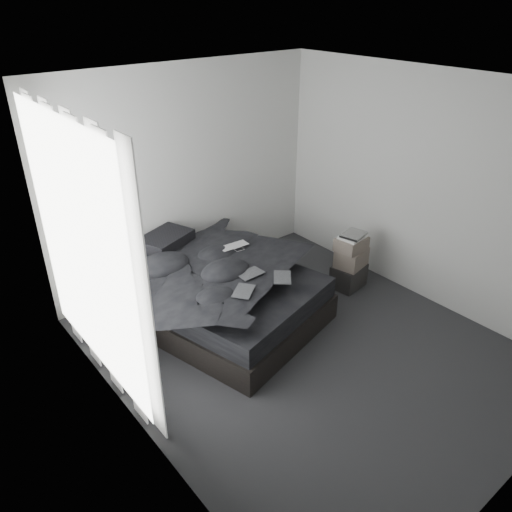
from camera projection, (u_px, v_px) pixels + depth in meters
floor at (305, 348)px, 5.15m from camera, size 3.60×4.20×0.01m
ceiling at (320, 87)px, 3.92m from camera, size 3.60×4.20×0.01m
wall_back at (188, 176)px, 5.97m from camera, size 3.60×0.01×2.60m
wall_left at (131, 305)px, 3.53m from camera, size 0.01×4.20×2.60m
wall_right at (427, 190)px, 5.53m from camera, size 0.01×4.20×2.60m
window_left at (82, 252)px, 4.14m from camera, size 0.02×2.00×2.30m
curtain_left at (89, 258)px, 4.20m from camera, size 0.06×2.12×2.48m
bed at (219, 306)px, 5.58m from camera, size 2.06×2.44×0.29m
mattress at (218, 286)px, 5.46m from camera, size 1.99×2.36×0.23m
duvet at (221, 269)px, 5.32m from camera, size 1.95×2.13×0.25m
pillow_lower at (161, 252)px, 5.77m from camera, size 0.72×0.57×0.14m
pillow_upper at (166, 240)px, 5.74m from camera, size 0.70×0.59×0.13m
laptop at (236, 242)px, 5.58m from camera, size 0.35×0.24×0.03m
comic_a at (244, 284)px, 4.81m from camera, size 0.32×0.30×0.01m
comic_b at (250, 266)px, 5.10m from camera, size 0.27×0.18×0.01m
comic_c at (283, 270)px, 5.03m from camera, size 0.31×0.32×0.01m
side_stand at (126, 316)px, 5.02m from camera, size 0.53×0.53×0.74m
papers at (123, 284)px, 4.83m from camera, size 0.33×0.27×0.01m
floor_books at (138, 352)px, 4.99m from camera, size 0.19×0.23×0.13m
box_lower at (348, 276)px, 6.16m from camera, size 0.43×0.36×0.29m
box_mid at (351, 257)px, 6.04m from camera, size 0.42×0.36×0.22m
box_upper at (351, 244)px, 5.94m from camera, size 0.37×0.31×0.15m
art_book_white at (352, 237)px, 5.91m from camera, size 0.33×0.28×0.03m
art_book_snake at (354, 235)px, 5.89m from camera, size 0.34×0.30×0.03m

